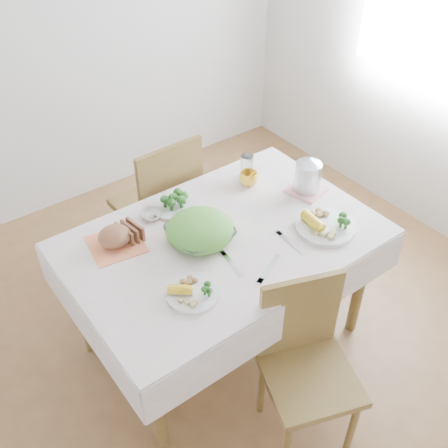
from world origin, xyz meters
TOP-DOWN VIEW (x-y plane):
  - floor at (0.00, 0.00)m, footprint 3.60×3.60m
  - back_wall at (0.00, 1.80)m, footprint 3.60×0.00m
  - window at (1.78, 0.20)m, footprint 1.00×1.20m
  - dining_table at (0.00, 0.00)m, footprint 1.40×0.90m
  - tablecloth at (0.00, 0.00)m, footprint 1.50×1.00m
  - chair_near at (-0.03, -0.69)m, footprint 0.51×0.51m
  - chair_far at (0.05, 0.76)m, footprint 0.45×0.45m
  - salad_bowl at (-0.10, 0.05)m, footprint 0.31×0.31m
  - dinner_plate_left at (-0.34, -0.23)m, footprint 0.32×0.32m
  - dinner_plate_right at (0.44, -0.25)m, footprint 0.40×0.40m
  - broccoli_plate at (-0.07, 0.34)m, footprint 0.31×0.31m
  - napkin at (-0.44, 0.26)m, footprint 0.28×0.28m
  - bread_loaf at (-0.44, 0.26)m, footprint 0.19×0.18m
  - fruit_bowl at (-0.20, 0.34)m, footprint 0.12×0.12m
  - yellow_mug at (0.38, 0.27)m, footprint 0.11×0.11m
  - glass_tumbler at (0.42, 0.34)m, footprint 0.07×0.07m
  - pink_tray at (0.59, 0.04)m, footprint 0.22×0.22m
  - electric_kettle at (0.59, 0.04)m, footprint 0.18×0.18m
  - fork_left at (-0.08, -0.17)m, footprint 0.05×0.18m
  - fork_right at (0.23, -0.23)m, footprint 0.03×0.20m
  - knife at (0.03, -0.30)m, footprint 0.20×0.11m

SIDE VIEW (x-z plane):
  - floor at x=0.00m, z-range 0.00..0.00m
  - dining_table at x=0.00m, z-range 0.00..0.75m
  - chair_far at x=0.05m, z-range -0.02..0.95m
  - chair_near at x=-0.03m, z-range 0.03..0.90m
  - tablecloth at x=0.00m, z-range 0.75..0.76m
  - napkin at x=-0.44m, z-range 0.76..0.77m
  - fork_left at x=-0.08m, z-range 0.76..0.77m
  - fork_right at x=0.23m, z-range 0.76..0.77m
  - knife at x=0.03m, z-range 0.76..0.77m
  - pink_tray at x=0.59m, z-range 0.76..0.78m
  - broccoli_plate at x=-0.07m, z-range 0.76..0.78m
  - dinner_plate_left at x=-0.34m, z-range 0.76..0.78m
  - dinner_plate_right at x=0.44m, z-range 0.76..0.79m
  - fruit_bowl at x=-0.20m, z-range 0.76..0.80m
  - salad_bowl at x=-0.10m, z-range 0.76..0.84m
  - yellow_mug at x=0.38m, z-range 0.76..0.84m
  - bread_loaf at x=-0.44m, z-range 0.77..0.87m
  - glass_tumbler at x=0.42m, z-range 0.76..0.89m
  - electric_kettle at x=0.59m, z-range 0.79..0.98m
  - back_wall at x=0.00m, z-range -0.45..3.15m
  - window at x=1.78m, z-range 1.49..1.51m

